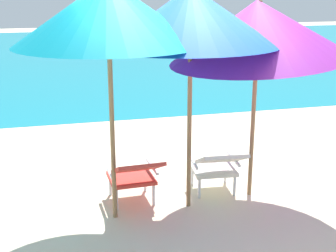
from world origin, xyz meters
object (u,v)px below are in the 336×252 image
Objects in this scene: beach_umbrella_center at (191,17)px; lounge_chair_left at (134,174)px; lounge_chair_right at (217,165)px; beach_umbrella_right at (258,30)px; beach_umbrella_left at (108,13)px.

lounge_chair_left is at bearing 165.84° from beach_umbrella_center.
lounge_chair_left is at bearing -178.43° from lounge_chair_right.
beach_umbrella_right is at bearing 8.11° from beach_umbrella_center.
beach_umbrella_right is (1.43, -0.04, 1.60)m from lounge_chair_left.
beach_umbrella_center is at bearing -156.15° from lounge_chair_right.
beach_umbrella_center is 0.84m from beach_umbrella_right.
lounge_chair_right is 2.24m from beach_umbrella_left.
beach_umbrella_center is at bearing -171.89° from beach_umbrella_right.
beach_umbrella_left is at bearing -175.82° from beach_umbrella_center.
beach_umbrella_center is (-0.41, -0.18, 1.76)m from lounge_chair_right.
beach_umbrella_center is (0.61, -0.15, 1.76)m from lounge_chair_left.
beach_umbrella_center is at bearing -14.16° from lounge_chair_left.
lounge_chair_left is 2.14m from beach_umbrella_right.
lounge_chair_left is at bearing 178.53° from beach_umbrella_right.
lounge_chair_right is 1.81m from beach_umbrella_center.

